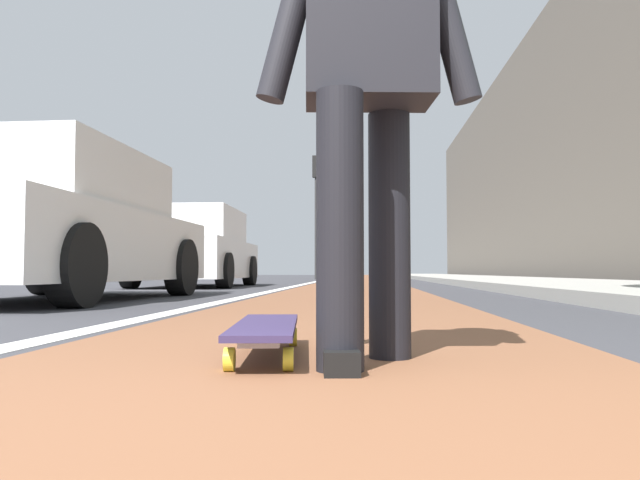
{
  "coord_description": "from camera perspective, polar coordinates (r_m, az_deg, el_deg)",
  "views": [
    {
      "loc": [
        -0.8,
        -0.17,
        0.29
      ],
      "look_at": [
        12.4,
        0.77,
        0.96
      ],
      "focal_mm": 34.76,
      "sensor_mm": 36.0,
      "label": 1
    }
  ],
  "objects": [
    {
      "name": "parked_car_mid",
      "position": [
        11.98,
        -11.36,
        -0.91
      ],
      "size": [
        4.06,
        1.89,
        1.46
      ],
      "color": "silver",
      "rests_on": "ground"
    },
    {
      "name": "skateboard",
      "position": [
        2.12,
        -5.0,
        -8.19
      ],
      "size": [
        0.85,
        0.28,
        0.11
      ],
      "color": "yellow",
      "rests_on": "ground"
    },
    {
      "name": "ground_plane",
      "position": [
        10.8,
        3.18,
        -4.44
      ],
      "size": [
        80.0,
        80.0,
        0.0
      ],
      "primitive_type": "plane",
      "color": "#38383D"
    },
    {
      "name": "parked_car_near",
      "position": [
        6.78,
        -23.08,
        1.02
      ],
      "size": [
        4.23,
        2.03,
        1.5
      ],
      "color": "silver",
      "rests_on": "ground"
    },
    {
      "name": "sidewalk_curb",
      "position": [
        19.11,
        14.38,
        -3.5
      ],
      "size": [
        52.0,
        3.2,
        0.13
      ],
      "primitive_type": "cube",
      "color": "#9E9B93",
      "rests_on": "ground"
    },
    {
      "name": "skater_person",
      "position": [
        2.04,
        4.42,
        15.65
      ],
      "size": [
        0.48,
        0.72,
        1.64
      ],
      "color": "black",
      "rests_on": "ground"
    },
    {
      "name": "building_facade",
      "position": [
        23.99,
        19.35,
        6.87
      ],
      "size": [
        40.0,
        1.2,
        8.59
      ],
      "primitive_type": "cube",
      "color": "#6B6258",
      "rests_on": "ground"
    },
    {
      "name": "bike_lane_paint",
      "position": [
        24.8,
        3.68,
        -3.57
      ],
      "size": [
        56.0,
        2.05,
        0.0
      ],
      "primitive_type": "cube",
      "color": "brown",
      "rests_on": "ground"
    },
    {
      "name": "lane_stripe_white",
      "position": [
        20.84,
        0.36,
        -3.7
      ],
      "size": [
        52.0,
        0.16,
        0.01
      ],
      "primitive_type": "cube",
      "color": "silver",
      "rests_on": "ground"
    },
    {
      "name": "traffic_light",
      "position": [
        22.89,
        -0.34,
        4.23
      ],
      "size": [
        0.33,
        0.28,
        4.56
      ],
      "color": "#2D2D2D",
      "rests_on": "ground"
    }
  ]
}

